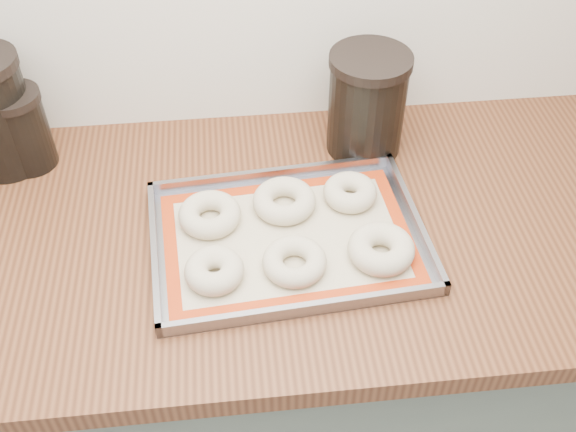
{
  "coord_description": "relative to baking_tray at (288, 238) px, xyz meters",
  "views": [
    {
      "loc": [
        0.14,
        0.84,
        1.74
      ],
      "look_at": [
        0.23,
        1.63,
        0.96
      ],
      "focal_mm": 42.0,
      "sensor_mm": 36.0,
      "label": 1
    }
  ],
  "objects": [
    {
      "name": "bagel_back_right",
      "position": [
        0.12,
        0.09,
        0.02
      ],
      "size": [
        0.11,
        0.11,
        0.04
      ],
      "primitive_type": "torus",
      "rotation": [
        0.0,
        0.0,
        -0.13
      ],
      "color": "beige",
      "rests_on": "baking_mat"
    },
    {
      "name": "bagel_front_right",
      "position": [
        0.15,
        -0.06,
        0.02
      ],
      "size": [
        0.14,
        0.14,
        0.04
      ],
      "primitive_type": "torus",
      "rotation": [
        0.0,
        0.0,
        0.3
      ],
      "color": "beige",
      "rests_on": "baking_mat"
    },
    {
      "name": "bagel_front_mid",
      "position": [
        0.0,
        -0.07,
        0.01
      ],
      "size": [
        0.12,
        0.12,
        0.03
      ],
      "primitive_type": "torus",
      "rotation": [
        0.0,
        0.0,
        -0.19
      ],
      "color": "beige",
      "rests_on": "baking_mat"
    },
    {
      "name": "baking_mat",
      "position": [
        0.0,
        0.0,
        -0.0
      ],
      "size": [
        0.44,
        0.32,
        0.0
      ],
      "rotation": [
        0.0,
        0.0,
        0.07
      ],
      "color": "#C6B793",
      "rests_on": "baking_tray"
    },
    {
      "name": "baking_tray",
      "position": [
        0.0,
        0.0,
        0.0
      ],
      "size": [
        0.48,
        0.36,
        0.03
      ],
      "rotation": [
        0.0,
        0.0,
        0.07
      ],
      "color": "gray",
      "rests_on": "countertop"
    },
    {
      "name": "bagel_back_mid",
      "position": [
        0.0,
        0.08,
        0.02
      ],
      "size": [
        0.12,
        0.12,
        0.04
      ],
      "primitive_type": "torus",
      "rotation": [
        0.0,
        0.0,
        0.1
      ],
      "color": "beige",
      "rests_on": "baking_mat"
    },
    {
      "name": "canister_mid",
      "position": [
        -0.47,
        0.26,
        0.07
      ],
      "size": [
        0.1,
        0.1,
        0.16
      ],
      "color": "black",
      "rests_on": "countertop"
    },
    {
      "name": "canister_right",
      "position": [
        0.18,
        0.24,
        0.1
      ],
      "size": [
        0.15,
        0.15,
        0.2
      ],
      "color": "black",
      "rests_on": "countertop"
    },
    {
      "name": "countertop",
      "position": [
        -0.23,
        0.04,
        -0.03
      ],
      "size": [
        3.06,
        0.68,
        0.04
      ],
      "primitive_type": "cube",
      "color": "brown",
      "rests_on": "cabinet"
    },
    {
      "name": "cabinet",
      "position": [
        -0.23,
        0.04,
        -0.48
      ],
      "size": [
        3.0,
        0.65,
        0.86
      ],
      "primitive_type": "cube",
      "color": "slate",
      "rests_on": "floor"
    },
    {
      "name": "bagel_back_left",
      "position": [
        -0.13,
        0.06,
        0.02
      ],
      "size": [
        0.12,
        0.12,
        0.04
      ],
      "primitive_type": "torus",
      "rotation": [
        0.0,
        0.0,
        0.1
      ],
      "color": "beige",
      "rests_on": "baking_mat"
    },
    {
      "name": "bagel_front_left",
      "position": [
        -0.13,
        -0.07,
        0.02
      ],
      "size": [
        0.1,
        0.1,
        0.04
      ],
      "primitive_type": "torus",
      "rotation": [
        0.0,
        0.0,
        -0.05
      ],
      "color": "beige",
      "rests_on": "baking_mat"
    }
  ]
}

